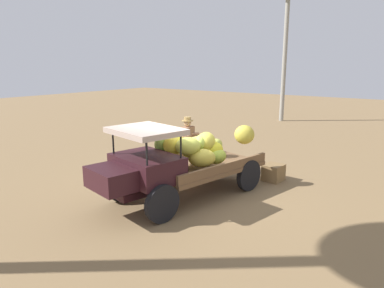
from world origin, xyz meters
The scene contains 4 objects.
ground_plane centered at (0.00, 0.00, 0.00)m, with size 60.00×60.00×0.00m, color olive.
truck centered at (0.42, 0.10, 0.95)m, with size 4.64×2.47×1.85m.
farmer centered at (-1.31, -0.89, 0.97)m, with size 0.53×0.46×1.71m.
wooden_crate centered at (-2.23, 1.41, 0.23)m, with size 0.54×0.49×0.46m, color olive.
Camera 1 is at (6.69, 5.06, 3.18)m, focal length 32.73 mm.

